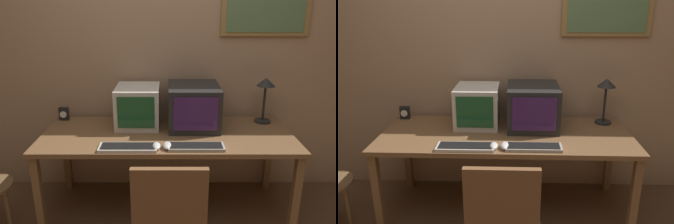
{
  "view_description": "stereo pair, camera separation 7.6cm",
  "coord_description": "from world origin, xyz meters",
  "views": [
    {
      "loc": [
        0.01,
        -1.64,
        1.68
      ],
      "look_at": [
        0.0,
        0.77,
        0.88
      ],
      "focal_mm": 35.0,
      "sensor_mm": 36.0,
      "label": 1
    },
    {
      "loc": [
        0.08,
        -1.64,
        1.68
      ],
      "look_at": [
        0.0,
        0.77,
        0.88
      ],
      "focal_mm": 35.0,
      "sensor_mm": 36.0,
      "label": 2
    }
  ],
  "objects": [
    {
      "name": "monitor_left",
      "position": [
        -0.24,
        0.96,
        0.87
      ],
      "size": [
        0.35,
        0.39,
        0.33
      ],
      "color": "beige",
      "rests_on": "desk"
    },
    {
      "name": "desk_clock",
      "position": [
        -0.91,
        1.08,
        0.76
      ],
      "size": [
        0.08,
        0.05,
        0.11
      ],
      "color": "black",
      "rests_on": "desk"
    },
    {
      "name": "desk",
      "position": [
        0.0,
        0.77,
        0.64
      ],
      "size": [
        1.97,
        0.78,
        0.7
      ],
      "color": "brown",
      "rests_on": "ground_plane"
    },
    {
      "name": "mouse_near_keyboard",
      "position": [
        -0.0,
        0.48,
        0.72
      ],
      "size": [
        0.06,
        0.12,
        0.04
      ],
      "color": "silver",
      "rests_on": "desk"
    },
    {
      "name": "monitor_right",
      "position": [
        0.22,
        0.93,
        0.88
      ],
      "size": [
        0.41,
        0.46,
        0.35
      ],
      "color": "black",
      "rests_on": "desk"
    },
    {
      "name": "mouse_far_corner",
      "position": [
        -0.08,
        0.47,
        0.72
      ],
      "size": [
        0.06,
        0.11,
        0.04
      ],
      "color": "silver",
      "rests_on": "desk"
    },
    {
      "name": "keyboard_main",
      "position": [
        -0.28,
        0.47,
        0.72
      ],
      "size": [
        0.41,
        0.14,
        0.03
      ],
      "color": "beige",
      "rests_on": "desk"
    },
    {
      "name": "desk_lamp",
      "position": [
        0.82,
        1.03,
        1.0
      ],
      "size": [
        0.16,
        0.16,
        0.39
      ],
      "color": "black",
      "rests_on": "desk"
    },
    {
      "name": "keyboard_side",
      "position": [
        0.21,
        0.48,
        0.72
      ],
      "size": [
        0.4,
        0.14,
        0.03
      ],
      "color": "#A8A399",
      "rests_on": "desk"
    },
    {
      "name": "wall_back",
      "position": [
        0.01,
        1.23,
        1.3
      ],
      "size": [
        8.0,
        0.08,
        2.6
      ],
      "color": "tan",
      "rests_on": "ground_plane"
    }
  ]
}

